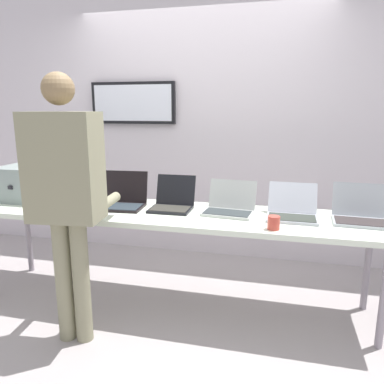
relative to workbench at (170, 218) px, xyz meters
name	(u,v)px	position (x,y,z in m)	size (l,w,h in m)	color
ground	(172,303)	(0.00, 0.00, -0.73)	(8.00, 8.00, 0.04)	#A39A9A
back_wall	(200,124)	(-0.01, 1.13, 0.67)	(8.00, 0.11, 2.76)	silver
workbench	(170,218)	(0.00, 0.00, 0.00)	(3.19, 0.70, 0.76)	silver
equipment_box	(27,183)	(-1.34, 0.10, 0.20)	(0.42, 0.41, 0.29)	gray
laptop_station_0	(74,196)	(-0.88, 0.09, 0.11)	(0.37, 0.35, 0.25)	#24242C
laptop_station_1	(122,199)	(-0.43, 0.06, 0.11)	(0.39, 0.35, 0.28)	black
laptop_station_2	(173,202)	(-0.01, 0.09, 0.11)	(0.32, 0.33, 0.25)	black
laptop_station_3	(229,206)	(0.45, 0.08, 0.10)	(0.40, 0.34, 0.23)	#B1B6B2
laptop_station_4	(292,210)	(0.91, 0.07, 0.10)	(0.36, 0.37, 0.23)	#AAAEBA
laptop_station_5	(360,213)	(1.37, 0.07, 0.11)	(0.38, 0.33, 0.25)	#A9AFB7
person	(66,186)	(-0.49, -0.62, 0.35)	(0.48, 0.62, 1.75)	gray
coffee_mug	(274,223)	(0.79, -0.25, 0.09)	(0.08, 0.08, 0.09)	#C64436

